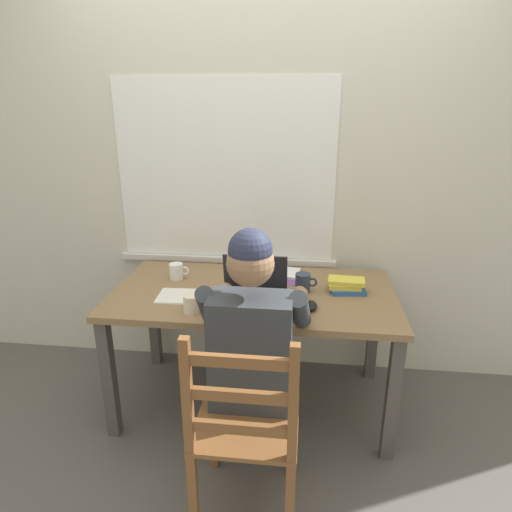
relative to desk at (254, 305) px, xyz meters
name	(u,v)px	position (x,y,z in m)	size (l,w,h in m)	color
ground_plane	(254,401)	(0.00, 0.00, -0.63)	(8.00, 8.00, 0.00)	#56514C
back_wall	(263,169)	(-0.01, 0.47, 0.67)	(6.00, 0.08, 2.60)	beige
desk	(254,305)	(0.00, 0.00, 0.00)	(1.51, 0.79, 0.71)	olive
seated_person	(254,343)	(0.06, -0.47, 0.05)	(0.50, 0.60, 1.23)	#33383D
wooden_chair	(245,428)	(0.06, -0.75, -0.18)	(0.42, 0.42, 0.93)	brown
laptop	(253,293)	(0.01, -0.14, 0.14)	(0.33, 0.27, 0.23)	#232328
computer_mouse	(311,306)	(0.31, -0.18, 0.10)	(0.06, 0.10, 0.03)	black
coffee_mug_white	(192,304)	(-0.27, -0.28, 0.13)	(0.12, 0.08, 0.09)	beige
coffee_mug_dark	(303,283)	(0.26, 0.03, 0.14)	(0.12, 0.08, 0.10)	#2D384C
coffee_mug_spare	(177,271)	(-0.46, 0.12, 0.13)	(0.12, 0.08, 0.09)	white
book_stack_main	(346,285)	(0.49, 0.06, 0.12)	(0.20, 0.16, 0.07)	#2D5B9E
paper_pile_near_laptop	(283,273)	(0.14, 0.27, 0.09)	(0.19, 0.16, 0.02)	white
paper_pile_back_corner	(176,296)	(-0.40, -0.13, 0.09)	(0.18, 0.19, 0.01)	silver
landscape_photo_print	(286,281)	(0.16, 0.16, 0.09)	(0.13, 0.09, 0.00)	#7A4293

